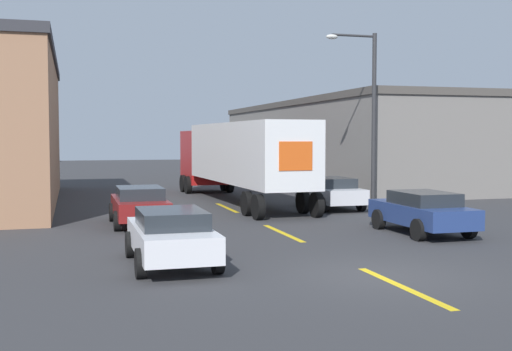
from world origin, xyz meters
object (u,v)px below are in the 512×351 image
object	(u,v)px
semi_truck	(237,154)
street_lamp	(368,106)
parked_car_right_mid	(330,192)
parked_car_left_near	(171,235)
parked_car_right_near	(422,211)
parked_car_left_far	(140,204)

from	to	relation	value
semi_truck	street_lamp	distance (m)	6.84
semi_truck	parked_car_right_mid	world-z (taller)	semi_truck
parked_car_right_mid	street_lamp	xyz separation A→B (m)	(2.12, 0.61, 3.89)
parked_car_left_near	parked_car_right_near	bearing A→B (deg)	18.57
parked_car_right_mid	parked_car_left_near	world-z (taller)	same
parked_car_right_near	semi_truck	bearing A→B (deg)	105.52
parked_car_right_mid	parked_car_left_far	bearing A→B (deg)	-160.48
semi_truck	parked_car_right_near	xyz separation A→B (m)	(3.31, -11.92, -1.60)
semi_truck	parked_car_left_far	bearing A→B (deg)	-129.92
parked_car_left_near	street_lamp	world-z (taller)	street_lamp
parked_car_right_mid	street_lamp	bearing A→B (deg)	16.14
parked_car_right_mid	street_lamp	size ratio (longest dim) A/B	0.54
parked_car_right_near	parked_car_right_mid	xyz separation A→B (m)	(0.00, 7.84, 0.00)
parked_car_right_near	street_lamp	xyz separation A→B (m)	(2.12, 8.45, 3.89)
parked_car_left_far	street_lamp	world-z (taller)	street_lamp
parked_car_right_near	parked_car_left_far	distance (m)	9.99
semi_truck	parked_car_right_near	bearing A→B (deg)	-77.07
parked_car_right_near	parked_car_left_near	bearing A→B (deg)	-161.43
parked_car_left_near	street_lamp	xyz separation A→B (m)	(10.93, 11.41, 3.89)
semi_truck	parked_car_right_mid	xyz separation A→B (m)	(3.31, -4.08, -1.60)
parked_car_right_mid	street_lamp	world-z (taller)	street_lamp
street_lamp	parked_car_left_near	bearing A→B (deg)	-133.75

